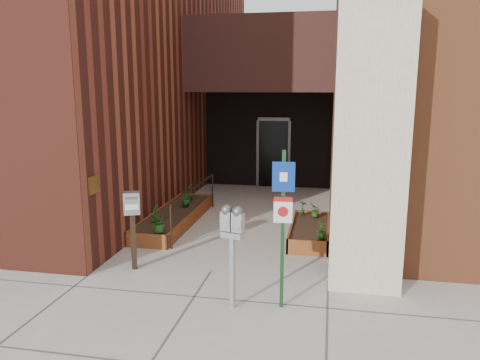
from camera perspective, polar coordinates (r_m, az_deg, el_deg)
The scene contains 15 objects.
ground at distance 8.25m, azimuth -3.62°, elevation -11.10°, with size 80.00×80.00×0.00m, color #9E9991.
architecture at distance 14.55m, azimuth 2.58°, elevation 18.55°, with size 20.00×14.60×10.00m.
planter_left at distance 11.09m, azimuth -7.91°, elevation -4.56°, with size 0.90×3.60×0.30m.
planter_right at distance 10.05m, azimuth 8.51°, elevation -6.26°, with size 0.80×2.20×0.30m.
handrail at distance 10.74m, azimuth -5.55°, elevation -1.64°, with size 0.04×3.34×0.90m.
parking_meter at distance 6.58m, azimuth -0.94°, elevation -6.01°, with size 0.36×0.21×1.53m.
sign_post at distance 6.56m, azimuth 5.26°, elevation -4.05°, with size 0.31×0.08×2.30m.
payment_dropbox at distance 8.27m, azimuth -13.00°, elevation -4.05°, with size 0.33×0.29×1.38m.
shrub_left_a at distance 9.46m, azimuth -9.79°, elevation -5.06°, with size 0.37×0.37×0.41m, color #265A19.
shrub_left_b at distance 10.24m, azimuth -10.35°, elevation -4.01°, with size 0.19×0.19×0.34m, color #1B5418.
shrub_left_c at distance 11.45m, azimuth -6.66°, elevation -2.14°, with size 0.22×0.22×0.39m, color #165019.
shrub_left_d at distance 12.13m, azimuth -6.04°, elevation -1.32°, with size 0.21×0.21×0.41m, color #1D5D1A.
shrub_right_a at distance 9.09m, azimuth 9.89°, elevation -6.06°, with size 0.18×0.18×0.31m, color #22621C.
shrub_right_b at distance 10.71m, azimuth 7.67°, elevation -3.31°, with size 0.17×0.17×0.32m, color #194F16.
shrub_right_c at distance 10.56m, azimuth 9.17°, elevation -3.63°, with size 0.27×0.27×0.30m, color #225518.
Camera 1 is at (1.95, -7.38, 3.14)m, focal length 35.00 mm.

